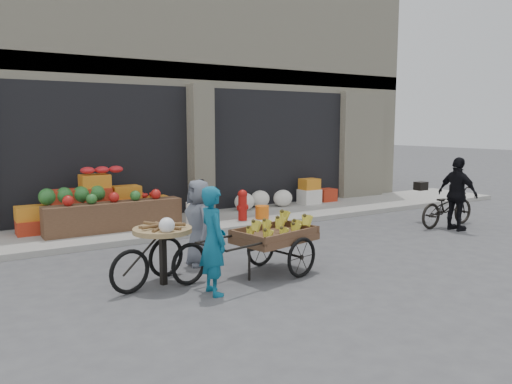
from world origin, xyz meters
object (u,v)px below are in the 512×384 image
pineapple_bin (198,214)px  vendor_woman (213,241)px  fire_hydrant (243,204)px  orange_bucket (262,212)px  bicycle (447,207)px  seated_person (202,199)px  banana_cart (273,234)px  vendor_grey (199,223)px  tricycle_cart (162,246)px  cyclist (458,194)px

pineapple_bin → vendor_woman: size_ratio=0.35×
fire_hydrant → orange_bucket: size_ratio=2.22×
bicycle → orange_bucket: bearing=52.8°
fire_hydrant → orange_bucket: 0.55m
orange_bucket → seated_person: seated_person is taller
fire_hydrant → banana_cart: (-1.51, -3.50, 0.13)m
pineapple_bin → seated_person: seated_person is taller
fire_hydrant → vendor_woman: 4.72m
fire_hydrant → vendor_grey: bearing=-132.6°
seated_person → banana_cart: (-0.81, -4.15, 0.05)m
vendor_woman → tricycle_cart: (-0.44, 0.73, -0.18)m
seated_person → bicycle: seated_person is taller
seated_person → vendor_woman: vendor_woman is taller
cyclist → vendor_woman: bearing=97.0°
fire_hydrant → banana_cart: banana_cart is taller
pineapple_bin → orange_bucket: size_ratio=1.62×
banana_cart → vendor_grey: vendor_grey is taller
bicycle → tricycle_cart: bearing=93.6°
orange_bucket → vendor_woman: size_ratio=0.22×
cyclist → vendor_grey: bearing=84.2°
pineapple_bin → fire_hydrant: size_ratio=0.73×
orange_bucket → vendor_grey: (-2.75, -2.40, 0.44)m
bicycle → cyclist: bearing=152.3°
vendor_grey → banana_cart: bearing=38.0°
tricycle_cart → cyclist: cyclist is taller
fire_hydrant → bicycle: 4.66m
seated_person → tricycle_cart: (-2.45, -3.77, -0.02)m
seated_person → pineapple_bin: bearing=-133.7°
seated_person → vendor_woman: (-2.01, -4.50, 0.16)m
fire_hydrant → seated_person: size_ratio=0.76×
seated_person → vendor_grey: (-1.55, -3.10, 0.12)m
seated_person → tricycle_cart: 4.50m
pineapple_bin → tricycle_cart: (-2.05, -3.17, 0.20)m
orange_bucket → banana_cart: bearing=-120.2°
vendor_woman → cyclist: (6.42, 0.92, 0.06)m
fire_hydrant → seated_person: (-0.70, 0.65, 0.08)m
bicycle → cyclist: size_ratio=1.07×
pineapple_bin → fire_hydrant: (1.10, -0.05, 0.13)m
fire_hydrant → vendor_woman: vendor_woman is taller
seated_person → banana_cart: 4.23m
fire_hydrant → orange_bucket: bearing=-5.7°
tricycle_cart → vendor_grey: size_ratio=1.03×
orange_bucket → bicycle: bicycle is taller
tricycle_cart → bicycle: 7.08m
banana_cart → tricycle_cart: size_ratio=1.51×
fire_hydrant → cyclist: (3.71, -2.93, 0.30)m
tricycle_cart → bicycle: (7.06, 0.59, -0.11)m
orange_bucket → bicycle: bearing=-36.1°
seated_person → banana_cart: size_ratio=0.42×
vendor_woman → tricycle_cart: vendor_woman is taller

